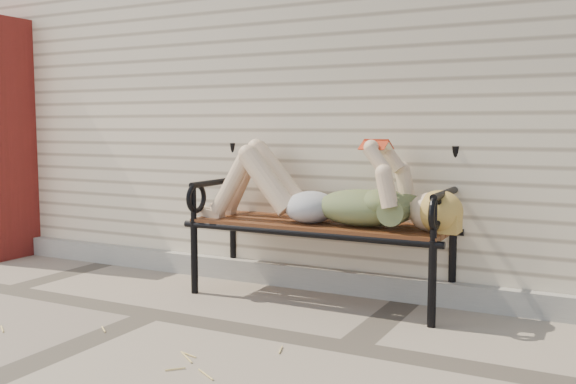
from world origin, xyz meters
The scene contains 5 objects.
ground centered at (0.00, 0.00, 0.00)m, with size 80.00×80.00×0.00m, color gray.
house_wall centered at (0.00, 3.00, 1.50)m, with size 8.00×4.00×3.00m, color beige.
foundation_strip centered at (0.00, 0.97, 0.07)m, with size 8.00×0.10×0.15m, color #AFAC9E.
garden_bench centered at (0.73, 0.87, 0.66)m, with size 1.81×0.72×1.17m.
reading_woman centered at (0.74, 0.73, 0.70)m, with size 1.71×0.39×0.54m.
Camera 1 is at (2.40, -2.93, 1.11)m, focal length 40.00 mm.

